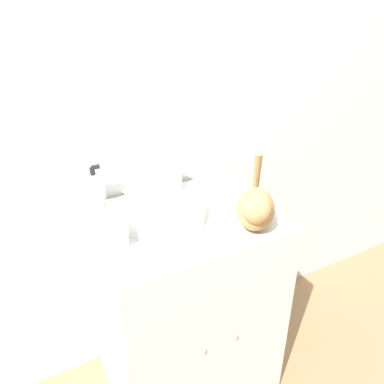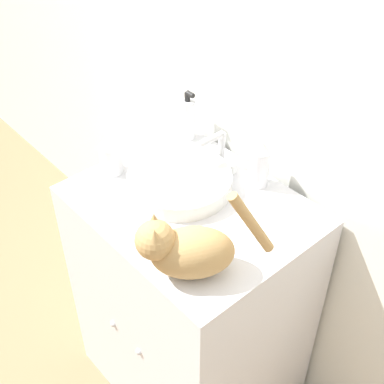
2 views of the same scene
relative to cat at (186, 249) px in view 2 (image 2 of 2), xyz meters
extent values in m
cube|color=silver|center=(-0.19, 0.52, 0.25)|extent=(6.00, 0.05, 2.50)
cube|color=silver|center=(-0.19, 0.19, -0.54)|extent=(0.71, 0.56, 0.92)
sphere|color=silver|center=(-0.27, -0.10, -0.50)|extent=(0.02, 0.02, 0.02)
sphere|color=silver|center=(-0.12, -0.10, -0.50)|extent=(0.02, 0.02, 0.02)
cylinder|color=silver|center=(-0.28, 0.21, -0.06)|extent=(0.33, 0.33, 0.05)
cylinder|color=silver|center=(-0.28, 0.39, -0.02)|extent=(0.02, 0.02, 0.13)
cylinder|color=silver|center=(-0.28, 0.34, 0.04)|extent=(0.02, 0.10, 0.02)
cylinder|color=white|center=(-0.33, 0.39, -0.07)|extent=(0.03, 0.03, 0.03)
cylinder|color=white|center=(-0.23, 0.39, -0.07)|extent=(0.03, 0.03, 0.03)
ellipsoid|color=tan|center=(0.01, 0.01, -0.02)|extent=(0.24, 0.26, 0.14)
sphere|color=tan|center=(-0.05, -0.06, 0.04)|extent=(0.15, 0.15, 0.10)
cone|color=tan|center=(-0.07, -0.04, 0.08)|extent=(0.05, 0.05, 0.04)
cone|color=tan|center=(-0.02, -0.08, 0.08)|extent=(0.05, 0.05, 0.04)
cylinder|color=tan|center=(0.10, 0.13, 0.08)|extent=(0.10, 0.12, 0.20)
cylinder|color=silver|center=(-0.48, 0.42, -0.01)|extent=(0.05, 0.05, 0.15)
cylinder|color=black|center=(-0.48, 0.42, 0.08)|extent=(0.02, 0.02, 0.03)
cylinder|color=black|center=(-0.46, 0.42, 0.09)|extent=(0.03, 0.02, 0.02)
cylinder|color=silver|center=(-0.13, 0.41, -0.02)|extent=(0.06, 0.06, 0.13)
cone|color=white|center=(-0.13, 0.41, 0.06)|extent=(0.06, 0.06, 0.04)
cylinder|color=white|center=(-0.49, 0.11, -0.03)|extent=(0.07, 0.07, 0.10)
camera|label=1|loc=(-0.76, -0.93, 0.66)|focal=35.00mm
camera|label=2|loc=(0.72, -0.62, 0.97)|focal=50.00mm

